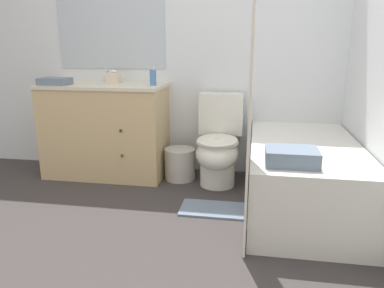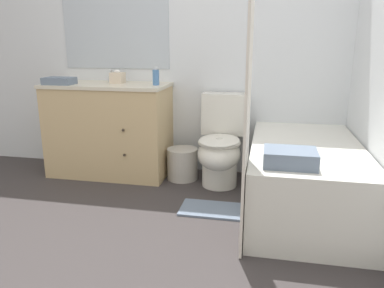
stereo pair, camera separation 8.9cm
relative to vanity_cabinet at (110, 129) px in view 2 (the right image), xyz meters
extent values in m
plane|color=#383333|center=(0.79, -1.41, -0.43)|extent=(14.00, 14.00, 0.00)
cube|color=silver|center=(0.79, 0.29, 0.82)|extent=(8.00, 0.05, 2.50)
cube|color=#B2BCC6|center=(0.00, 0.26, 1.00)|extent=(1.04, 0.01, 0.93)
cube|color=tan|center=(0.00, 0.00, -0.02)|extent=(1.09, 0.53, 0.82)
cube|color=beige|center=(0.00, 0.00, 0.40)|extent=(1.11, 0.55, 0.03)
cylinder|color=silver|center=(0.00, 0.00, 0.36)|extent=(0.30, 0.30, 0.10)
sphere|color=#382D23|center=(0.25, -0.27, 0.06)|extent=(0.02, 0.02, 0.02)
sphere|color=#382D23|center=(0.25, -0.27, -0.16)|extent=(0.02, 0.02, 0.02)
cylinder|color=silver|center=(0.00, 0.19, 0.44)|extent=(0.04, 0.04, 0.04)
cylinder|color=silver|center=(0.00, 0.15, 0.50)|extent=(0.02, 0.11, 0.09)
cylinder|color=silver|center=(-0.06, 0.19, 0.44)|extent=(0.03, 0.03, 0.04)
cylinder|color=silver|center=(0.05, 0.19, 0.44)|extent=(0.03, 0.03, 0.04)
cylinder|color=silver|center=(1.06, -0.11, -0.32)|extent=(0.30, 0.30, 0.22)
ellipsoid|color=silver|center=(1.06, -0.17, -0.13)|extent=(0.36, 0.47, 0.27)
torus|color=silver|center=(1.06, -0.17, -0.03)|extent=(0.36, 0.36, 0.04)
cube|color=silver|center=(1.06, 0.15, 0.16)|extent=(0.39, 0.18, 0.37)
ellipsoid|color=silver|center=(1.06, -0.17, -0.01)|extent=(0.34, 0.45, 0.02)
cube|color=silver|center=(1.73, -0.47, -0.18)|extent=(0.78, 1.47, 0.51)
cube|color=#A5A7A2|center=(1.73, -0.47, 0.06)|extent=(0.66, 1.35, 0.01)
cube|color=silver|center=(1.33, -1.07, 0.53)|extent=(0.01, 0.36, 1.92)
cylinder|color=#B7B2A8|center=(0.70, -0.02, -0.29)|extent=(0.28, 0.28, 0.29)
cube|color=beige|center=(0.08, 0.06, 0.47)|extent=(0.12, 0.11, 0.10)
ellipsoid|color=white|center=(0.08, 0.06, 0.53)|extent=(0.05, 0.03, 0.03)
cylinder|color=#4C7AB2|center=(0.47, -0.03, 0.49)|extent=(0.06, 0.06, 0.13)
cylinder|color=silver|center=(0.47, -0.03, 0.57)|extent=(0.03, 0.03, 0.03)
cube|color=slate|center=(-0.39, -0.14, 0.45)|extent=(0.26, 0.18, 0.06)
cube|color=slate|center=(1.59, -0.99, 0.12)|extent=(0.31, 0.24, 0.10)
cube|color=slate|center=(1.09, -0.64, -0.43)|extent=(0.50, 0.29, 0.02)
camera|label=1|loc=(1.36, -3.20, 0.78)|focal=35.00mm
camera|label=2|loc=(1.44, -3.18, 0.78)|focal=35.00mm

